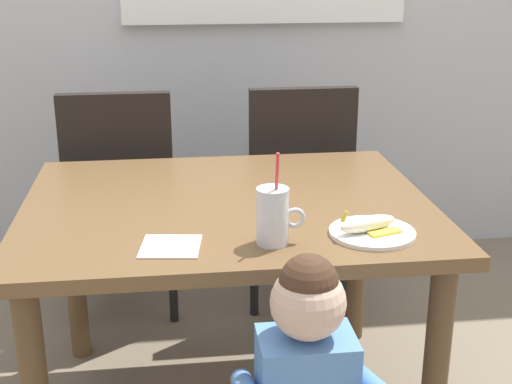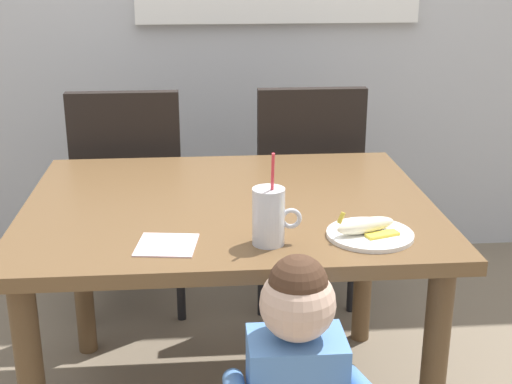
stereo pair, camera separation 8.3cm
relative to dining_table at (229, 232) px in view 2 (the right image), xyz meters
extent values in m
cube|color=brown|center=(0.00, 0.00, 0.08)|extent=(1.22, 0.98, 0.04)
cylinder|color=brown|center=(0.53, -0.41, -0.29)|extent=(0.07, 0.07, 0.70)
cylinder|color=brown|center=(-0.53, 0.41, -0.29)|extent=(0.07, 0.07, 0.70)
cylinder|color=brown|center=(0.53, 0.41, -0.29)|extent=(0.07, 0.07, 0.70)
cube|color=black|center=(-0.37, 0.81, -0.19)|extent=(0.44, 0.44, 0.06)
cube|color=black|center=(-0.37, 0.61, 0.08)|extent=(0.42, 0.05, 0.48)
cylinder|color=black|center=(-0.18, 1.00, -0.43)|extent=(0.04, 0.04, 0.42)
cylinder|color=black|center=(-0.56, 1.00, -0.43)|extent=(0.04, 0.04, 0.42)
cylinder|color=black|center=(-0.18, 0.62, -0.43)|extent=(0.04, 0.04, 0.42)
cylinder|color=black|center=(-0.56, 0.62, -0.43)|extent=(0.04, 0.04, 0.42)
cube|color=black|center=(0.35, 0.82, -0.19)|extent=(0.44, 0.44, 0.06)
cube|color=black|center=(0.35, 0.62, 0.08)|extent=(0.42, 0.05, 0.48)
cylinder|color=black|center=(0.54, 1.01, -0.43)|extent=(0.04, 0.04, 0.42)
cylinder|color=black|center=(0.16, 1.01, -0.43)|extent=(0.04, 0.04, 0.42)
cylinder|color=black|center=(0.54, 0.63, -0.43)|extent=(0.04, 0.04, 0.42)
cylinder|color=black|center=(0.16, 0.63, -0.43)|extent=(0.04, 0.04, 0.42)
sphere|color=beige|center=(0.12, -0.64, 0.09)|extent=(0.17, 0.17, 0.17)
sphere|color=#472D1E|center=(0.12, -0.64, 0.13)|extent=(0.13, 0.13, 0.13)
cylinder|color=silver|center=(0.09, -0.33, 0.18)|extent=(0.08, 0.08, 0.15)
cylinder|color=#8C6647|center=(0.09, -0.33, 0.15)|extent=(0.07, 0.07, 0.08)
torus|color=silver|center=(0.15, -0.33, 0.17)|extent=(0.06, 0.01, 0.06)
cylinder|color=#E5333F|center=(0.10, -0.34, 0.24)|extent=(0.01, 0.05, 0.22)
cylinder|color=white|center=(0.36, -0.31, 0.11)|extent=(0.23, 0.23, 0.01)
ellipsoid|color=#F4EAC6|center=(0.35, -0.31, 0.14)|extent=(0.18, 0.10, 0.04)
cube|color=yellow|center=(0.39, -0.34, 0.12)|extent=(0.10, 0.06, 0.01)
cube|color=yellow|center=(0.35, -0.27, 0.12)|extent=(0.10, 0.06, 0.01)
cylinder|color=yellow|center=(0.28, -0.34, 0.17)|extent=(0.03, 0.02, 0.03)
cube|color=silver|center=(-0.17, -0.33, 0.10)|extent=(0.17, 0.17, 0.00)
camera|label=1|loc=(-0.17, -2.00, 0.82)|focal=49.57mm
camera|label=2|loc=(-0.08, -2.01, 0.82)|focal=49.57mm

